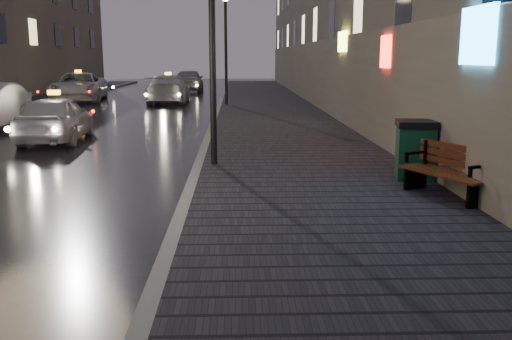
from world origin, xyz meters
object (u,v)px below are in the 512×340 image
at_px(bench, 449,171).
at_px(trash_bin, 415,149).
at_px(taxi_near, 56,118).
at_px(taxi_mid, 168,89).
at_px(lamp_far, 226,35).
at_px(car_far, 189,81).
at_px(lamp_near, 212,8).
at_px(taxi_far, 79,87).

bearing_deg(bench, trash_bin, 69.73).
relative_size(bench, taxi_near, 0.45).
relative_size(trash_bin, taxi_near, 0.28).
bearing_deg(trash_bin, taxi_mid, 118.85).
xyz_separation_m(lamp_far, car_far, (-2.85, 12.13, -2.67)).
distance_m(lamp_far, taxi_near, 12.73).
height_order(trash_bin, taxi_near, taxi_near).
distance_m(lamp_far, taxi_mid, 5.11).
bearing_deg(car_far, lamp_far, 102.29).
relative_size(lamp_near, bench, 2.90).
relative_size(lamp_far, taxi_mid, 1.01).
relative_size(lamp_near, taxi_near, 1.31).
bearing_deg(taxi_mid, bench, 107.22).
bearing_deg(taxi_far, taxi_mid, -22.48).
distance_m(taxi_near, taxi_far, 16.24).
height_order(lamp_near, lamp_far, same).
bearing_deg(taxi_far, lamp_near, -73.94).
bearing_deg(taxi_far, bench, -68.47).
distance_m(lamp_near, taxi_near, 7.23).
distance_m(lamp_far, car_far, 12.74).
distance_m(bench, car_far, 32.06).
distance_m(lamp_near, car_far, 28.40).
relative_size(lamp_far, taxi_far, 0.91).
height_order(trash_bin, taxi_mid, taxi_mid).
height_order(bench, taxi_mid, taxi_mid).
xyz_separation_m(lamp_far, bench, (4.06, -19.18, -2.90)).
xyz_separation_m(lamp_far, trash_bin, (3.95, -17.68, -2.76)).
height_order(taxi_near, taxi_far, taxi_far).
height_order(taxi_far, car_far, car_far).
height_order(lamp_near, taxi_near, lamp_near).
bearing_deg(taxi_mid, taxi_near, 82.44).
bearing_deg(trash_bin, taxi_far, 128.94).
bearing_deg(taxi_near, taxi_far, -79.87).
bearing_deg(lamp_far, taxi_far, 152.30).
bearing_deg(trash_bin, taxi_near, 154.32).
bearing_deg(car_far, lamp_near, 94.85).
height_order(trash_bin, taxi_far, taxi_far).
xyz_separation_m(trash_bin, taxi_near, (-8.80, 6.25, -0.04)).
bearing_deg(taxi_far, car_far, 47.86).
height_order(trash_bin, car_far, car_far).
bearing_deg(lamp_near, trash_bin, -23.06).
bearing_deg(car_far, taxi_mid, 86.93).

